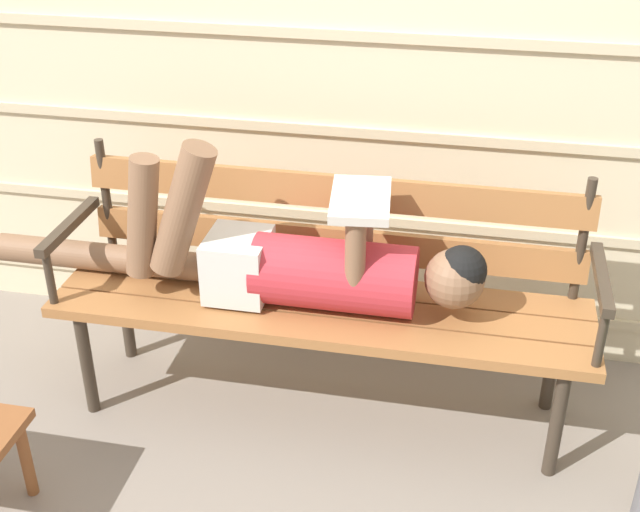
% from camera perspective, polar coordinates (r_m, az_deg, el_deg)
% --- Properties ---
extents(ground_plane, '(12.00, 12.00, 0.00)m').
position_cam_1_polar(ground_plane, '(2.87, -0.64, -12.32)').
color(ground_plane, gray).
extents(house_siding, '(4.35, 0.08, 2.39)m').
position_cam_1_polar(house_siding, '(2.91, 2.14, 15.09)').
color(house_siding, beige).
rests_on(house_siding, ground).
extents(park_bench, '(1.78, 0.44, 0.87)m').
position_cam_1_polar(park_bench, '(2.76, 0.27, -1.73)').
color(park_bench, '#9E6638').
rests_on(park_bench, ground).
extents(reclining_person, '(1.70, 0.27, 0.56)m').
position_cam_1_polar(reclining_person, '(2.67, -2.03, -0.35)').
color(reclining_person, '#B72D38').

